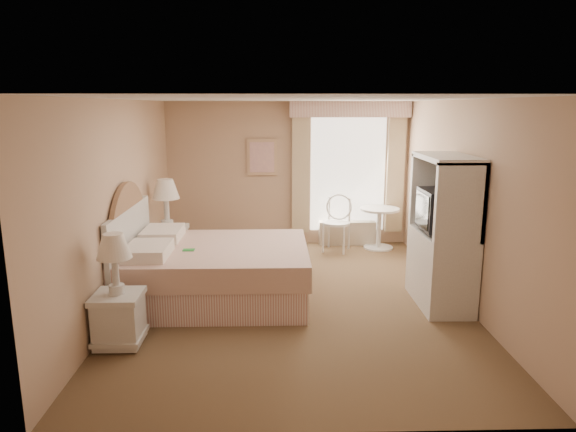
{
  "coord_description": "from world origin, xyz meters",
  "views": [
    {
      "loc": [
        -0.24,
        -6.19,
        2.42
      ],
      "look_at": [
        -0.06,
        0.3,
        1.02
      ],
      "focal_mm": 32.0,
      "sensor_mm": 36.0,
      "label": 1
    }
  ],
  "objects_px": {
    "nightstand_near": "(118,305)",
    "cafe_chair": "(337,218)",
    "nightstand_far": "(168,236)",
    "armoire": "(443,244)",
    "round_table": "(379,222)",
    "bed": "(206,270)"
  },
  "relations": [
    {
      "from": "nightstand_near",
      "to": "cafe_chair",
      "type": "distance_m",
      "value": 4.41
    },
    {
      "from": "nightstand_far",
      "to": "armoire",
      "type": "height_order",
      "value": "armoire"
    },
    {
      "from": "nightstand_near",
      "to": "round_table",
      "type": "bearing_deg",
      "value": 46.58
    },
    {
      "from": "nightstand_near",
      "to": "armoire",
      "type": "xyz_separation_m",
      "value": [
        3.65,
        1.04,
        0.33
      ]
    },
    {
      "from": "round_table",
      "to": "nightstand_far",
      "type": "bearing_deg",
      "value": -162.8
    },
    {
      "from": "nightstand_near",
      "to": "cafe_chair",
      "type": "bearing_deg",
      "value": 52.76
    },
    {
      "from": "cafe_chair",
      "to": "armoire",
      "type": "distance_m",
      "value": 2.67
    },
    {
      "from": "round_table",
      "to": "cafe_chair",
      "type": "bearing_deg",
      "value": -173.61
    },
    {
      "from": "bed",
      "to": "nightstand_near",
      "type": "height_order",
      "value": "bed"
    },
    {
      "from": "cafe_chair",
      "to": "armoire",
      "type": "relative_size",
      "value": 0.52
    },
    {
      "from": "bed",
      "to": "nightstand_near",
      "type": "xyz_separation_m",
      "value": [
        -0.73,
        -1.28,
        0.05
      ]
    },
    {
      "from": "bed",
      "to": "nightstand_near",
      "type": "relative_size",
      "value": 2.0
    },
    {
      "from": "nightstand_near",
      "to": "cafe_chair",
      "type": "relative_size",
      "value": 1.22
    },
    {
      "from": "bed",
      "to": "cafe_chair",
      "type": "xyz_separation_m",
      "value": [
        1.94,
        2.23,
        0.17
      ]
    },
    {
      "from": "nightstand_near",
      "to": "round_table",
      "type": "height_order",
      "value": "nightstand_near"
    },
    {
      "from": "bed",
      "to": "round_table",
      "type": "distance_m",
      "value": 3.53
    },
    {
      "from": "bed",
      "to": "nightstand_near",
      "type": "distance_m",
      "value": 1.48
    },
    {
      "from": "nightstand_far",
      "to": "bed",
      "type": "bearing_deg",
      "value": -59.85
    },
    {
      "from": "bed",
      "to": "cafe_chair",
      "type": "bearing_deg",
      "value": 48.95
    },
    {
      "from": "armoire",
      "to": "cafe_chair",
      "type": "bearing_deg",
      "value": 111.71
    },
    {
      "from": "nightstand_near",
      "to": "armoire",
      "type": "height_order",
      "value": "armoire"
    },
    {
      "from": "nightstand_far",
      "to": "round_table",
      "type": "bearing_deg",
      "value": 17.2
    }
  ]
}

